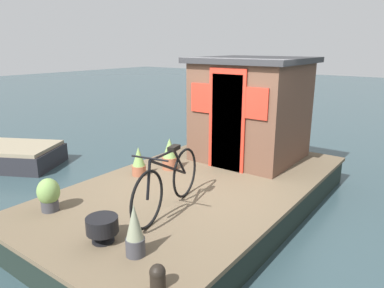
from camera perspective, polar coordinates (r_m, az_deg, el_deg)
The scene contains 10 objects.
ground_plane at distance 6.09m, azimuth 1.14°, elevation -10.53°, with size 60.00×60.00×0.00m, color #2D4247.
houseboat_deck at distance 5.99m, azimuth 1.15°, elevation -8.37°, with size 5.66×3.14×0.50m.
houseboat_cabin at distance 7.05m, azimuth 9.37°, elevation 5.59°, with size 1.97×2.01×1.95m.
bicycle at distance 4.81m, azimuth -3.86°, elevation -6.13°, with size 1.74×0.54×0.88m.
potted_plant_thyme at distance 6.21m, azimuth -8.49°, elevation -2.83°, with size 0.24×0.24×0.50m.
potted_plant_sage at distance 3.92m, azimuth -9.11°, elevation -13.59°, with size 0.21×0.21×0.59m.
potted_plant_basil at distance 5.22m, azimuth -21.86°, elevation -7.43°, with size 0.30×0.30×0.46m.
potted_plant_ivy at distance 6.46m, azimuth -3.58°, elevation -1.66°, with size 0.27×0.27×0.57m.
charcoal_grill at distance 4.27m, azimuth -14.11°, elevation -12.52°, with size 0.37×0.37×0.30m.
mooring_bollard at distance 3.52m, azimuth -5.50°, elevation -20.21°, with size 0.15×0.15×0.24m.
Camera 1 is at (-4.47, -3.17, 2.67)m, focal length 33.48 mm.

